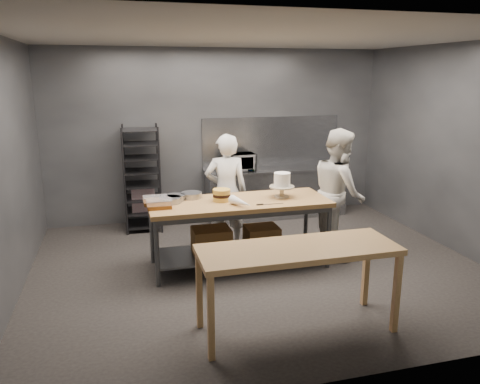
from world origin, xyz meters
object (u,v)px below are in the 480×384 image
object	(u,v)px
chef_right	(339,192)
chef_behind	(226,192)
frosted_cake_stand	(282,182)
layer_cake	(222,195)
microwave	(239,162)
near_counter	(298,255)
speed_rack	(142,179)
work_table	(237,225)

from	to	relation	value
chef_right	chef_behind	bearing A→B (deg)	77.53
frosted_cake_stand	layer_cake	size ratio (longest dim) A/B	1.46
chef_right	microwave	bearing A→B (deg)	37.68
near_counter	frosted_cake_stand	distance (m)	1.87
frosted_cake_stand	layer_cake	xyz separation A→B (m)	(-0.84, 0.03, -0.13)
speed_rack	near_counter	bearing A→B (deg)	-70.80
speed_rack	microwave	distance (m)	1.70
microwave	chef_right	bearing A→B (deg)	-63.74
chef_behind	layer_cake	bearing A→B (deg)	79.31
chef_right	near_counter	bearing A→B (deg)	155.11
work_table	near_counter	world-z (taller)	work_table
work_table	chef_right	xyz separation A→B (m)	(1.53, 0.07, 0.34)
near_counter	speed_rack	bearing A→B (deg)	109.20
layer_cake	chef_behind	bearing A→B (deg)	72.07
microwave	work_table	bearing A→B (deg)	-105.63
near_counter	speed_rack	size ratio (longest dim) A/B	1.14
chef_right	work_table	bearing A→B (deg)	104.16
chef_right	frosted_cake_stand	bearing A→B (deg)	105.68
chef_right	layer_cake	world-z (taller)	chef_right
near_counter	chef_right	xyz separation A→B (m)	(1.36, 1.85, 0.10)
work_table	chef_behind	size ratio (longest dim) A/B	1.39
microwave	frosted_cake_stand	distance (m)	2.02
chef_right	microwave	distance (m)	2.18
near_counter	chef_behind	bearing A→B (deg)	93.19
microwave	chef_behind	bearing A→B (deg)	-112.59
layer_cake	chef_right	bearing A→B (deg)	1.28
speed_rack	microwave	bearing A→B (deg)	2.71
work_table	near_counter	xyz separation A→B (m)	(0.17, -1.77, 0.24)
work_table	layer_cake	bearing A→B (deg)	169.99
work_table	speed_rack	world-z (taller)	speed_rack
work_table	chef_behind	xyz separation A→B (m)	(0.03, 0.74, 0.29)
work_table	near_counter	bearing A→B (deg)	-84.51
chef_right	frosted_cake_stand	world-z (taller)	chef_right
frosted_cake_stand	microwave	bearing A→B (deg)	92.11
near_counter	speed_rack	distance (m)	3.93
microwave	frosted_cake_stand	world-z (taller)	frosted_cake_stand
work_table	speed_rack	bearing A→B (deg)	120.05
microwave	speed_rack	bearing A→B (deg)	-177.29
near_counter	microwave	xyz separation A→B (m)	(0.39, 3.79, 0.24)
work_table	microwave	world-z (taller)	microwave
near_counter	layer_cake	distance (m)	1.85
chef_behind	microwave	xyz separation A→B (m)	(0.53, 1.29, 0.19)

